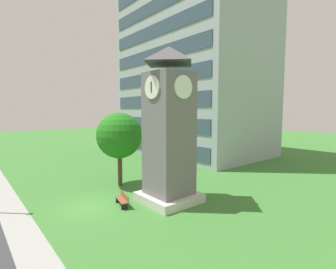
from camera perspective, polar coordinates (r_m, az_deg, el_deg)
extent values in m
plane|color=#3D7A33|center=(18.70, -17.10, -15.48)|extent=(160.00, 160.00, 0.00)
cube|color=#9E9E99|center=(17.64, -31.00, -17.31)|extent=(120.00, 1.60, 0.01)
cube|color=#9EA8B2|center=(40.65, 5.83, 16.39)|extent=(21.86, 14.63, 28.80)
cube|color=#384C60|center=(35.38, -2.77, -2.77)|extent=(20.11, 0.10, 1.80)
cube|color=#384C60|center=(35.08, -2.79, 2.42)|extent=(20.11, 0.10, 1.80)
cube|color=#384C60|center=(35.06, -2.81, 7.65)|extent=(20.11, 0.10, 1.80)
cube|color=#384C60|center=(35.34, -2.84, 12.84)|extent=(20.11, 0.10, 1.80)
cube|color=#384C60|center=(35.90, -2.86, 17.91)|extent=(20.11, 0.10, 1.80)
cube|color=#384C60|center=(36.73, -2.89, 22.78)|extent=(20.11, 0.10, 1.80)
cube|color=#384C60|center=(37.82, -2.91, 27.41)|extent=(20.11, 0.10, 1.80)
cube|color=slate|center=(17.83, 0.22, -0.87)|extent=(2.83, 2.83, 9.29)
cube|color=beige|center=(18.80, 0.22, -14.15)|extent=(3.81, 3.81, 0.60)
pyramid|color=#555155|center=(18.16, 0.23, 17.76)|extent=(3.11, 3.11, 1.19)
cylinder|color=white|center=(16.90, -3.68, 10.76)|extent=(1.55, 0.12, 1.55)
cylinder|color=white|center=(16.71, 3.53, 10.83)|extent=(0.12, 1.55, 1.55)
cube|color=black|center=(16.87, -3.87, 11.25)|extent=(0.05, 0.08, 0.47)
cube|color=black|center=(16.85, -3.90, 10.78)|extent=(0.06, 0.04, 0.70)
cube|color=brown|center=(18.17, -10.62, -14.45)|extent=(1.86, 0.89, 0.06)
cube|color=brown|center=(18.15, -9.95, -13.69)|extent=(1.76, 0.47, 0.40)
cube|color=black|center=(18.90, -11.21, -14.39)|extent=(0.18, 0.44, 0.45)
cube|color=black|center=(17.60, -9.96, -15.88)|extent=(0.18, 0.44, 0.45)
cylinder|color=#513823|center=(22.61, -10.95, -7.64)|extent=(0.39, 0.39, 3.07)
sphere|color=#22781A|center=(22.14, -11.09, -0.21)|extent=(4.01, 4.01, 4.01)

